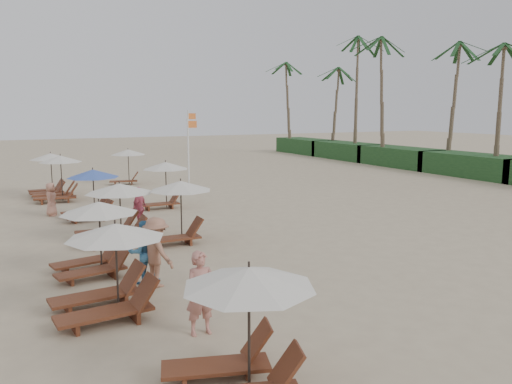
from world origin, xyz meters
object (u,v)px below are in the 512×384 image
lounger_station_6 (48,173)px  beachgoer_mid_b (156,252)px  lounger_station_3 (113,214)px  lounger_station_5 (56,181)px  inland_station_2 (126,161)px  beachgoer_mid_a (144,252)px  lounger_station_0 (237,330)px  inland_station_0 (177,206)px  beachgoer_far_b (51,199)px  lounger_station_2 (92,238)px  inland_station_1 (163,179)px  lounger_station_4 (89,194)px  beachgoer_near (201,293)px  lounger_station_1 (105,272)px  beachgoer_far_a (139,208)px  flag_pole_near (189,151)px

lounger_station_6 → beachgoer_mid_b: 17.51m
lounger_station_3 → lounger_station_5: size_ratio=1.08×
lounger_station_3 → lounger_station_6: lounger_station_6 is taller
inland_station_2 → beachgoer_mid_a: inland_station_2 is taller
lounger_station_0 → lounger_station_3: lounger_station_0 is taller
inland_station_0 → beachgoer_far_b: inland_station_0 is taller
lounger_station_0 → lounger_station_3: bearing=88.9°
beachgoer_mid_b → lounger_station_2: bearing=14.8°
inland_station_1 → lounger_station_3: bearing=-122.4°
inland_station_1 → lounger_station_4: bearing=-164.6°
lounger_station_4 → inland_station_2: (3.94, 10.05, 0.38)m
lounger_station_4 → inland_station_2: size_ratio=1.00×
lounger_station_0 → beachgoer_near: lounger_station_0 is taller
beachgoer_mid_b → lounger_station_3: bearing=-20.8°
lounger_station_4 → lounger_station_5: (-0.79, 5.40, -0.03)m
beachgoer_mid_a → beachgoer_near: bearing=95.5°
inland_station_1 → lounger_station_1: bearing=-112.4°
beachgoer_far_a → beachgoer_far_b: bearing=-104.6°
lounger_station_2 → inland_station_2: bearing=74.2°
inland_station_0 → flag_pole_near: size_ratio=0.63×
beachgoer_mid_a → lounger_station_1: bearing=54.1°
lounger_station_3 → beachgoer_far_a: size_ratio=1.66×
lounger_station_1 → flag_pole_near: 18.12m
lounger_station_2 → beachgoer_mid_b: size_ratio=1.35×
lounger_station_4 → beachgoer_near: (0.18, -13.22, -0.21)m
lounger_station_2 → beachgoer_mid_a: lounger_station_2 is taller
lounger_station_2 → lounger_station_4: bearing=81.7°
lounger_station_3 → inland_station_2: (3.83, 14.61, 0.45)m
inland_station_0 → beachgoer_near: (-1.91, -7.42, -0.44)m
lounger_station_6 → beachgoer_near: 20.87m
lounger_station_2 → lounger_station_4: lounger_station_4 is taller
lounger_station_0 → lounger_station_2: bearing=98.0°
lounger_station_0 → flag_pole_near: flag_pole_near is taller
inland_station_0 → inland_station_1: same height
inland_station_1 → beachgoer_mid_b: bearing=-107.6°
beachgoer_near → beachgoer_far_b: beachgoer_near is taller
lounger_station_6 → beachgoer_near: bearing=-86.8°
lounger_station_0 → beachgoer_far_b: bearing=94.4°
inland_station_2 → beachgoer_far_b: (-5.36, -8.59, -0.74)m
beachgoer_far_b → lounger_station_3: bearing=-148.1°
lounger_station_6 → lounger_station_4: bearing=-82.7°
lounger_station_2 → inland_station_0: 3.95m
lounger_station_6 → beachgoer_mid_a: size_ratio=1.39×
lounger_station_4 → flag_pole_near: flag_pole_near is taller
lounger_station_3 → beachgoer_mid_b: (0.08, -5.30, -0.09)m
lounger_station_0 → inland_station_2: (4.04, 25.69, 0.38)m
lounger_station_6 → inland_station_1: size_ratio=0.93×
lounger_station_2 → lounger_station_4: (1.17, 8.01, 0.05)m
lounger_station_0 → beachgoer_mid_a: size_ratio=1.48×
inland_station_2 → inland_station_0: bearing=-96.6°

